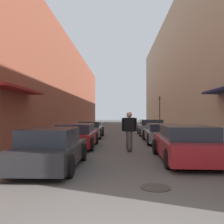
{
  "coord_description": "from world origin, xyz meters",
  "views": [
    {
      "loc": [
        -0.11,
        -3.01,
        1.74
      ],
      "look_at": [
        -0.57,
        10.98,
        1.87
      ],
      "focal_mm": 40.0,
      "sensor_mm": 36.0,
      "label": 1
    }
  ],
  "objects_px": {
    "parked_car_right_2": "(151,128)",
    "parked_car_right_0": "(186,144)",
    "parked_car_right_1": "(162,133)",
    "manhole_cover": "(155,188)",
    "parked_car_left_0": "(51,149)",
    "traffic_light": "(160,109)",
    "parked_car_left_1": "(77,136)",
    "parked_car_left_2": "(90,129)",
    "skateboarder": "(129,127)"
  },
  "relations": [
    {
      "from": "manhole_cover",
      "to": "parked_car_left_0",
      "type": "bearing_deg",
      "value": 145.78
    },
    {
      "from": "parked_car_left_2",
      "to": "parked_car_right_0",
      "type": "distance_m",
      "value": 10.46
    },
    {
      "from": "parked_car_left_2",
      "to": "traffic_light",
      "type": "xyz_separation_m",
      "value": [
        6.95,
        10.97,
        1.81
      ]
    },
    {
      "from": "parked_car_right_2",
      "to": "parked_car_left_1",
      "type": "bearing_deg",
      "value": -122.26
    },
    {
      "from": "skateboarder",
      "to": "parked_car_left_2",
      "type": "bearing_deg",
      "value": 111.43
    },
    {
      "from": "parked_car_left_1",
      "to": "parked_car_right_0",
      "type": "bearing_deg",
      "value": -37.8
    },
    {
      "from": "manhole_cover",
      "to": "traffic_light",
      "type": "height_order",
      "value": "traffic_light"
    },
    {
      "from": "traffic_light",
      "to": "manhole_cover",
      "type": "bearing_deg",
      "value": -99.21
    },
    {
      "from": "parked_car_left_1",
      "to": "skateboarder",
      "type": "height_order",
      "value": "skateboarder"
    },
    {
      "from": "parked_car_left_0",
      "to": "parked_car_left_1",
      "type": "height_order",
      "value": "parked_car_left_0"
    },
    {
      "from": "manhole_cover",
      "to": "parked_car_right_2",
      "type": "bearing_deg",
      "value": 83.42
    },
    {
      "from": "parked_car_left_1",
      "to": "traffic_light",
      "type": "xyz_separation_m",
      "value": [
        6.98,
        16.61,
        1.81
      ]
    },
    {
      "from": "parked_car_right_1",
      "to": "parked_car_left_0",
      "type": "bearing_deg",
      "value": -123.07
    },
    {
      "from": "parked_car_left_0",
      "to": "parked_car_right_0",
      "type": "relative_size",
      "value": 0.88
    },
    {
      "from": "parked_car_left_0",
      "to": "skateboarder",
      "type": "height_order",
      "value": "skateboarder"
    },
    {
      "from": "parked_car_left_0",
      "to": "parked_car_right_1",
      "type": "bearing_deg",
      "value": 56.93
    },
    {
      "from": "parked_car_left_2",
      "to": "parked_car_left_1",
      "type": "bearing_deg",
      "value": -90.34
    },
    {
      "from": "parked_car_right_0",
      "to": "traffic_light",
      "type": "xyz_separation_m",
      "value": [
        2.23,
        20.3,
        1.77
      ]
    },
    {
      "from": "skateboarder",
      "to": "traffic_light",
      "type": "xyz_separation_m",
      "value": [
        4.26,
        17.84,
        1.26
      ]
    },
    {
      "from": "parked_car_left_0",
      "to": "parked_car_left_2",
      "type": "height_order",
      "value": "parked_car_left_0"
    },
    {
      "from": "parked_car_left_1",
      "to": "parked_car_right_2",
      "type": "distance_m",
      "value": 9.07
    },
    {
      "from": "parked_car_left_1",
      "to": "manhole_cover",
      "type": "bearing_deg",
      "value": -66.36
    },
    {
      "from": "parked_car_right_1",
      "to": "parked_car_right_2",
      "type": "bearing_deg",
      "value": 90.14
    },
    {
      "from": "skateboarder",
      "to": "parked_car_right_2",
      "type": "bearing_deg",
      "value": 76.65
    },
    {
      "from": "parked_car_left_0",
      "to": "parked_car_left_1",
      "type": "relative_size",
      "value": 0.97
    },
    {
      "from": "parked_car_right_0",
      "to": "skateboarder",
      "type": "distance_m",
      "value": 3.23
    },
    {
      "from": "parked_car_right_0",
      "to": "parked_car_right_2",
      "type": "height_order",
      "value": "parked_car_right_0"
    },
    {
      "from": "skateboarder",
      "to": "parked_car_right_0",
      "type": "bearing_deg",
      "value": -50.53
    },
    {
      "from": "parked_car_left_0",
      "to": "parked_car_right_1",
      "type": "distance_m",
      "value": 8.76
    },
    {
      "from": "parked_car_left_1",
      "to": "traffic_light",
      "type": "bearing_deg",
      "value": 67.19
    },
    {
      "from": "parked_car_left_0",
      "to": "parked_car_right_2",
      "type": "distance_m",
      "value": 13.6
    },
    {
      "from": "parked_car_right_0",
      "to": "manhole_cover",
      "type": "distance_m",
      "value": 3.88
    },
    {
      "from": "parked_car_left_1",
      "to": "parked_car_right_2",
      "type": "xyz_separation_m",
      "value": [
        4.84,
        7.67,
        0.03
      ]
    },
    {
      "from": "parked_car_left_0",
      "to": "parked_car_right_0",
      "type": "bearing_deg",
      "value": 16.43
    },
    {
      "from": "parked_car_right_1",
      "to": "parked_car_right_2",
      "type": "xyz_separation_m",
      "value": [
        -0.01,
        5.4,
        0.05
      ]
    },
    {
      "from": "parked_car_left_0",
      "to": "traffic_light",
      "type": "xyz_separation_m",
      "value": [
        6.91,
        21.68,
        1.79
      ]
    },
    {
      "from": "parked_car_right_2",
      "to": "manhole_cover",
      "type": "distance_m",
      "value": 14.93
    },
    {
      "from": "parked_car_right_2",
      "to": "manhole_cover",
      "type": "height_order",
      "value": "parked_car_right_2"
    },
    {
      "from": "parked_car_left_1",
      "to": "manhole_cover",
      "type": "xyz_separation_m",
      "value": [
        3.13,
        -7.15,
        -0.59
      ]
    },
    {
      "from": "manhole_cover",
      "to": "traffic_light",
      "type": "distance_m",
      "value": 24.19
    },
    {
      "from": "parked_car_left_0",
      "to": "manhole_cover",
      "type": "relative_size",
      "value": 5.88
    },
    {
      "from": "skateboarder",
      "to": "parked_car_right_1",
      "type": "bearing_deg",
      "value": 58.71
    },
    {
      "from": "parked_car_right_2",
      "to": "parked_car_right_0",
      "type": "bearing_deg",
      "value": -90.42
    },
    {
      "from": "parked_car_left_2",
      "to": "parked_car_right_0",
      "type": "height_order",
      "value": "parked_car_right_0"
    },
    {
      "from": "parked_car_right_2",
      "to": "skateboarder",
      "type": "bearing_deg",
      "value": -103.35
    },
    {
      "from": "parked_car_left_0",
      "to": "parked_car_right_2",
      "type": "height_order",
      "value": "parked_car_right_2"
    },
    {
      "from": "parked_car_left_0",
      "to": "traffic_light",
      "type": "relative_size",
      "value": 1.1
    },
    {
      "from": "skateboarder",
      "to": "parked_car_left_1",
      "type": "bearing_deg",
      "value": 155.8
    },
    {
      "from": "parked_car_left_0",
      "to": "parked_car_right_2",
      "type": "xyz_separation_m",
      "value": [
        4.77,
        12.74,
        0.01
      ]
    },
    {
      "from": "parked_car_right_2",
      "to": "skateboarder",
      "type": "relative_size",
      "value": 2.19
    }
  ]
}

